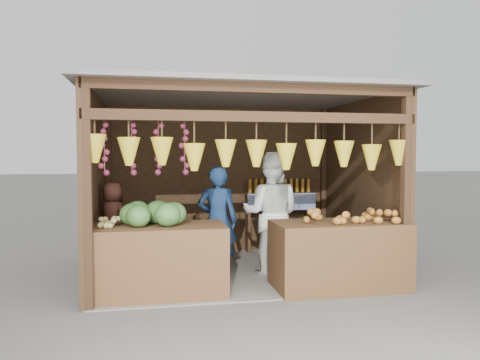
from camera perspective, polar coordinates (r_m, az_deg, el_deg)
name	(u,v)px	position (r m, az deg, el deg)	size (l,w,h in m)	color
ground	(235,271)	(7.16, -0.57, -11.09)	(80.00, 80.00, 0.00)	#514F49
stall_structure	(234,161)	(6.90, -0.78, 2.35)	(4.30, 3.30, 2.66)	slate
back_shelf	(280,204)	(8.48, 4.87, -2.90)	(1.25, 0.32, 1.32)	#382314
counter_left	(158,260)	(5.99, -10.00, -9.64)	(1.68, 0.85, 0.88)	#52361B
counter_right	(339,255)	(6.34, 11.96, -8.95)	(1.72, 0.85, 0.88)	#452C17
stool	(113,266)	(7.05, -15.24, -10.08)	(0.34, 0.34, 0.32)	black
man_standing	(217,221)	(6.80, -2.76, -5.00)	(0.58, 0.38, 1.59)	navy
woman_standing	(271,214)	(6.83, 3.81, -4.12)	(0.87, 0.68, 1.79)	white
vendor_seated	(112,219)	(6.93, -15.32, -4.55)	(0.51, 0.33, 1.05)	#522B21
melon_pile	(154,212)	(5.91, -10.47, -3.90)	(1.00, 0.50, 0.32)	#184B14
tanfruit_pile	(110,222)	(5.90, -15.59, -4.92)	(0.34, 0.40, 0.13)	olive
mango_pile	(346,214)	(6.22, 12.82, -4.06)	(1.40, 0.64, 0.22)	#C4431A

